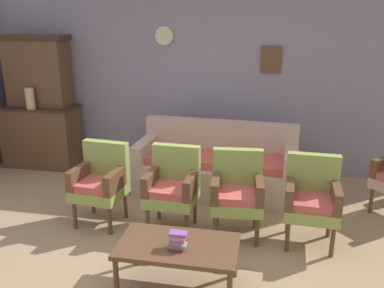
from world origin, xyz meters
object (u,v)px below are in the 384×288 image
at_px(armchair_near_couch_end, 312,197).
at_px(book_stack_on_table, 177,241).
at_px(armchair_row_middle, 237,190).
at_px(coffee_table, 178,249).
at_px(side_cabinet, 42,136).
at_px(floral_couch, 216,168).
at_px(armchair_by_doorway, 101,180).
at_px(vase_on_cabinet, 30,98).
at_px(armchair_near_cabinet, 173,185).

bearing_deg(armchair_near_couch_end, book_stack_on_table, -137.67).
relative_size(armchair_row_middle, coffee_table, 0.90).
bearing_deg(armchair_near_couch_end, side_cabinet, 158.22).
height_order(side_cabinet, armchair_row_middle, side_cabinet).
bearing_deg(armchair_row_middle, floral_couch, 109.07).
bearing_deg(coffee_table, armchair_by_doorway, 138.02).
bearing_deg(side_cabinet, armchair_row_middle, -26.10).
bearing_deg(book_stack_on_table, side_cabinet, 136.49).
bearing_deg(vase_on_cabinet, book_stack_on_table, -41.41).
height_order(armchair_near_cabinet, book_stack_on_table, armchair_near_cabinet).
height_order(side_cabinet, coffee_table, side_cabinet).
height_order(armchair_near_cabinet, armchair_near_couch_end, same).
xyz_separation_m(armchair_near_cabinet, armchair_near_couch_end, (1.43, -0.03, 0.00)).
bearing_deg(armchair_by_doorway, armchair_near_couch_end, -0.19).
relative_size(floral_couch, armchair_by_doorway, 2.31).
bearing_deg(book_stack_on_table, armchair_by_doorway, 136.51).
bearing_deg(side_cabinet, armchair_near_cabinet, -32.02).
distance_m(floral_couch, book_stack_on_table, 2.09).
height_order(vase_on_cabinet, armchair_row_middle, vase_on_cabinet).
distance_m(side_cabinet, coffee_table, 3.69).
xyz_separation_m(armchair_row_middle, armchair_near_couch_end, (0.75, -0.02, 0.00)).
bearing_deg(vase_on_cabinet, armchair_near_couch_end, -19.46).
relative_size(coffee_table, book_stack_on_table, 6.51).
xyz_separation_m(coffee_table, book_stack_on_table, (0.01, -0.06, 0.12)).
distance_m(side_cabinet, armchair_near_cabinet, 2.85).
xyz_separation_m(vase_on_cabinet, coffee_table, (2.71, -2.34, -0.71)).
distance_m(side_cabinet, armchair_row_middle, 3.46).
height_order(armchair_by_doorway, armchair_near_cabinet, same).
xyz_separation_m(armchair_by_doorway, armchair_near_couch_end, (2.24, -0.01, 0.00)).
xyz_separation_m(side_cabinet, vase_on_cabinet, (-0.01, -0.17, 0.62)).
relative_size(armchair_near_couch_end, book_stack_on_table, 5.86).
height_order(armchair_by_doorway, coffee_table, armchair_by_doorway).
bearing_deg(armchair_by_doorway, coffee_table, -41.98).
bearing_deg(side_cabinet, armchair_by_doorway, -43.53).
relative_size(floral_couch, coffee_table, 2.08).
relative_size(armchair_by_doorway, armchair_row_middle, 1.00).
distance_m(armchair_by_doorway, armchair_row_middle, 1.49).
bearing_deg(vase_on_cabinet, coffee_table, -40.77).
relative_size(side_cabinet, armchair_near_cabinet, 1.28).
bearing_deg(coffee_table, side_cabinet, 137.09).
relative_size(side_cabinet, armchair_near_couch_end, 1.28).
distance_m(armchair_row_middle, coffee_table, 1.08).
distance_m(armchair_by_doorway, coffee_table, 1.47).
bearing_deg(armchair_near_cabinet, coffee_table, -74.23).
height_order(armchair_by_doorway, book_stack_on_table, armchair_by_doorway).
height_order(armchair_row_middle, coffee_table, armchair_row_middle).
bearing_deg(floral_couch, armchair_row_middle, -70.93).
distance_m(side_cabinet, armchair_by_doorway, 2.22).
bearing_deg(armchair_near_couch_end, armchair_near_cabinet, 178.96).
relative_size(floral_couch, armchair_near_couch_end, 2.31).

